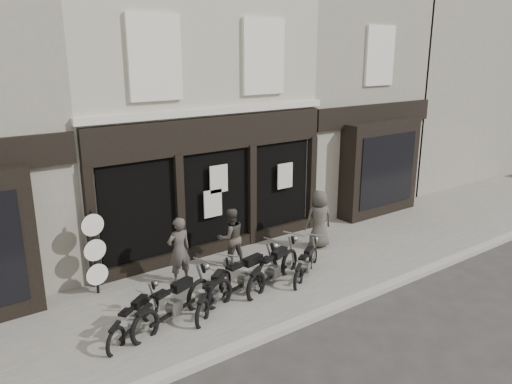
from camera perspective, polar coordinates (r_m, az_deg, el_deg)
ground_plane at (r=12.05m, az=3.16°, el=-11.64°), size 90.00×90.00×0.00m
pavement at (r=12.66m, az=0.55°, el=-9.89°), size 30.00×4.20×0.12m
kerb at (r=11.20m, az=7.32°, el=-13.65°), size 30.00×0.25×0.13m
central_building at (r=15.81m, az=-10.58°, el=10.22°), size 7.30×6.22×8.34m
neighbour_right at (r=19.38m, az=6.96°, el=11.24°), size 5.60×6.73×8.34m
filler_right at (r=25.68m, az=20.53°, el=11.61°), size 11.00×6.00×8.20m
motorcycle_0 at (r=10.55m, az=-13.67°, el=-14.13°), size 1.66×1.32×0.92m
motorcycle_1 at (r=10.74m, az=-9.31°, el=-12.79°), size 2.25×1.12×1.13m
motorcycle_2 at (r=11.21m, az=-4.74°, el=-11.63°), size 1.76×1.47×0.99m
motorcycle_3 at (r=11.75m, az=-1.22°, el=-9.92°), size 2.35×0.83×1.14m
motorcycle_4 at (r=12.19m, az=2.07°, el=-9.00°), size 2.19×1.14×1.10m
motorcycle_5 at (r=12.68m, az=5.76°, el=-8.41°), size 1.71×1.23×0.92m
man_left at (r=12.17m, az=-8.79°, el=-6.62°), size 0.62×0.42×1.65m
man_centre at (r=13.01m, az=-2.90°, el=-5.18°), size 0.82×0.68×1.55m
man_right at (r=14.27m, az=7.19°, el=-3.11°), size 0.92×0.72×1.67m
advert_sign_post at (r=12.02m, az=-17.90°, el=-7.04°), size 0.52×0.33×2.13m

